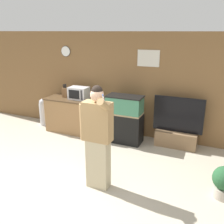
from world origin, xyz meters
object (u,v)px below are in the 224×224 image
Objects in this scene: person_standing at (97,137)px; trash_bin at (44,111)px; aquarium_on_stand at (124,119)px; microwave at (79,93)px; tv_on_stand at (176,132)px; potted_plant at (224,182)px; counter_island at (76,115)px; knife_block at (65,92)px.

person_standing is 2.31× the size of trash_bin.
aquarium_on_stand is 1.49× the size of trash_bin.
tv_on_stand is at bearing 3.17° from microwave.
trash_bin is at bearing -178.80° from tv_on_stand.
potted_plant is at bearing -57.46° from tv_on_stand.
microwave reaches higher than counter_island.
knife_block is 0.66× the size of potted_plant.
person_standing is 3.33× the size of potted_plant.
tv_on_stand reaches higher than potted_plant.
potted_plant is (3.68, -1.46, -0.17)m from counter_island.
person_standing is at bearing -83.00° from aquarium_on_stand.
counter_island is at bearing -8.56° from knife_block.
person_standing is (1.66, -2.00, 0.48)m from counter_island.
microwave is 2.56m from person_standing.
aquarium_on_stand is 1.26m from tv_on_stand.
aquarium_on_stand is at bearing 97.00° from person_standing.
person_standing is 3.51m from trash_bin.
microwave is 1.39m from trash_bin.
microwave is at bearing 16.82° from counter_island.
potted_plant is (3.57, -1.50, -0.79)m from microwave.
person_standing is (0.24, -1.92, 0.36)m from aquarium_on_stand.
aquarium_on_stand is 0.98× the size of tv_on_stand.
trash_bin is (-3.75, -0.08, 0.06)m from tv_on_stand.
tv_on_stand is 3.75m from trash_bin.
tv_on_stand is at bearing 65.75° from person_standing.
person_standing reaches higher than knife_block.
aquarium_on_stand is 2.54m from trash_bin.
aquarium_on_stand is (1.42, -0.07, 0.12)m from counter_island.
counter_island is 1.37× the size of aquarium_on_stand.
counter_island is 1.12m from trash_bin.
aquarium_on_stand is at bearing 148.40° from potted_plant.
knife_block reaches higher than aquarium_on_stand.
tv_on_stand is (2.53, 0.14, -0.73)m from microwave.
knife_block is at bearing 177.83° from microwave.
person_standing is at bearing -37.10° from trash_bin.
knife_block is 0.20× the size of person_standing.
potted_plant is (2.26, -1.39, -0.30)m from aquarium_on_stand.
tv_on_stand is 2.46m from person_standing.
tv_on_stand is (2.96, 0.12, -0.71)m from knife_block.
person_standing is at bearing -114.25° from tv_on_stand.
counter_island is 4.43× the size of knife_block.
person_standing reaches higher than counter_island.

